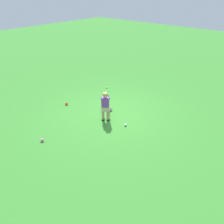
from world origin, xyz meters
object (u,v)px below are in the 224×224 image
Objects in this scene: play_ball_far_right at (67,104)px; play_ball_by_bucket at (107,87)px; child_batter at (105,103)px; batting_tee at (108,108)px; play_ball_near_batter at (126,125)px; play_ball_behind_batter at (42,140)px.

play_ball_far_right is 1.23× the size of play_ball_by_bucket.
batting_tee is at bearing -146.41° from child_batter.
child_batter is at bearing -78.29° from play_ball_near_batter.
play_ball_by_bucket is (-1.88, -2.58, -0.00)m from play_ball_near_batter.
child_batter is at bearing 95.92° from play_ball_far_right.
play_ball_behind_batter is at bearing -30.34° from play_ball_near_batter.
play_ball_far_right reaches higher than play_ball_behind_batter.
child_batter reaches higher than play_ball_behind_batter.
child_batter is 10.39× the size of play_ball_far_right.
play_ball_by_bucket is 0.14× the size of batting_tee.
play_ball_far_right is at bearing -82.42° from play_ball_near_batter.
play_ball_behind_batter is 0.96× the size of play_ball_far_right.
play_ball_behind_batter is 2.37m from play_ball_far_right.
play_ball_far_right reaches higher than play_ball_near_batter.
play_ball_far_right is (0.20, -1.91, -0.60)m from child_batter.
play_ball_far_right is at bearing -63.83° from batting_tee.
play_ball_far_right is at bearing -146.42° from play_ball_behind_batter.
play_ball_near_batter is 1.20m from batting_tee.
child_batter reaches higher than play_ball_near_batter.
batting_tee reaches higher than play_ball_near_batter.
child_batter is 10.87× the size of play_ball_behind_batter.
child_batter is 11.96× the size of play_ball_near_batter.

